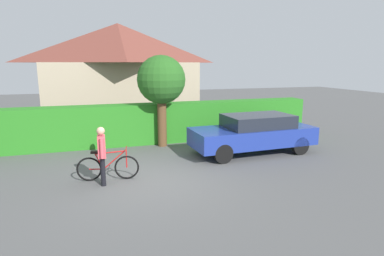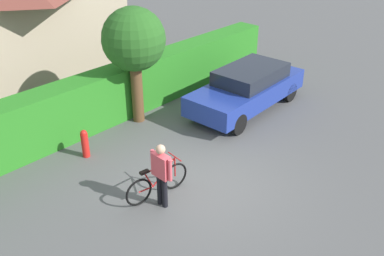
{
  "view_description": "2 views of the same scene",
  "coord_description": "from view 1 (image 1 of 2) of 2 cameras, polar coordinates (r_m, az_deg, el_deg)",
  "views": [
    {
      "loc": [
        -1.47,
        -8.39,
        3.23
      ],
      "look_at": [
        1.39,
        0.63,
        1.31
      ],
      "focal_mm": 29.7,
      "sensor_mm": 36.0,
      "label": 1
    },
    {
      "loc": [
        -6.67,
        -5.75,
        6.34
      ],
      "look_at": [
        0.67,
        1.02,
        0.9
      ],
      "focal_mm": 40.46,
      "sensor_mm": 36.0,
      "label": 2
    }
  ],
  "objects": [
    {
      "name": "house_distant",
      "position": [
        18.72,
        -12.89,
        9.79
      ],
      "size": [
        8.08,
        5.94,
        5.43
      ],
      "color": "tan",
      "rests_on": "ground"
    },
    {
      "name": "fire_hydrant",
      "position": [
        11.89,
        -16.08,
        -2.7
      ],
      "size": [
        0.2,
        0.2,
        0.81
      ],
      "color": "red",
      "rests_on": "ground"
    },
    {
      "name": "bicycle",
      "position": [
        9.28,
        -14.83,
        -6.8
      ],
      "size": [
        1.71,
        0.5,
        0.91
      ],
      "color": "black",
      "rests_on": "ground"
    },
    {
      "name": "hedge_row",
      "position": [
        13.11,
        -10.83,
        0.63
      ],
      "size": [
        15.66,
        0.9,
        1.63
      ],
      "primitive_type": "cube",
      "color": "#287B20",
      "rests_on": "ground"
    },
    {
      "name": "parked_car_near",
      "position": [
        11.8,
        11.02,
        -0.83
      ],
      "size": [
        4.56,
        1.9,
        1.42
      ],
      "color": "navy",
      "rests_on": "ground"
    },
    {
      "name": "tree_kerbside",
      "position": [
        12.41,
        -5.55,
        8.36
      ],
      "size": [
        1.87,
        1.87,
        3.57
      ],
      "color": "brown",
      "rests_on": "ground"
    },
    {
      "name": "person_rider",
      "position": [
        8.82,
        -15.89,
        -4.1
      ],
      "size": [
        0.21,
        0.65,
        1.6
      ],
      "color": "black",
      "rests_on": "ground"
    },
    {
      "name": "ground_plane",
      "position": [
        9.11,
        -7.23,
        -9.39
      ],
      "size": [
        60.0,
        60.0,
        0.0
      ],
      "primitive_type": "plane",
      "color": "#525252"
    }
  ]
}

